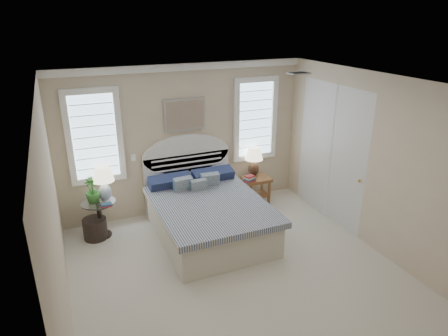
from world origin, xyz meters
TOP-DOWN VIEW (x-y plane):
  - floor at (0.00, 0.00)m, footprint 4.50×5.00m
  - ceiling at (0.00, 0.00)m, footprint 4.50×5.00m
  - wall_back at (0.00, 2.50)m, footprint 4.50×0.02m
  - wall_left at (-2.25, 0.00)m, footprint 0.02×5.00m
  - wall_right at (2.25, 0.00)m, footprint 0.02×5.00m
  - crown_molding at (0.00, 2.46)m, footprint 4.50×0.08m
  - hvac_vent at (1.20, 0.80)m, footprint 0.30×0.20m
  - switch_plate at (-0.95, 2.48)m, footprint 0.08×0.01m
  - window_left at (-1.55, 2.48)m, footprint 0.90×0.06m
  - window_right at (1.40, 2.48)m, footprint 0.90×0.06m
  - painting at (0.00, 2.46)m, footprint 0.74×0.04m
  - closet_door at (2.23, 1.20)m, footprint 0.02×1.80m
  - bed at (0.00, 1.46)m, footprint 1.72×2.28m
  - side_table_left at (-1.65, 2.05)m, footprint 0.56×0.56m
  - nightstand_right at (1.30, 2.15)m, footprint 0.50×0.40m
  - floor_pot at (-1.75, 2.02)m, footprint 0.42×0.42m
  - lamp_left at (-1.52, 2.09)m, footprint 0.40×0.40m
  - lamp_right at (1.30, 2.29)m, footprint 0.39×0.39m
  - potted_plant at (-1.71, 2.06)m, footprint 0.31×0.31m
  - books_left at (-1.54, 1.83)m, footprint 0.17×0.13m
  - books_right at (1.10, 2.06)m, footprint 0.24×0.20m

SIDE VIEW (x-z plane):
  - floor at x=0.00m, z-range -0.01..0.01m
  - floor_pot at x=-1.75m, z-range 0.00..0.35m
  - bed at x=0.00m, z-range -0.35..1.12m
  - nightstand_right at x=1.30m, z-range 0.12..0.65m
  - side_table_left at x=-1.65m, z-range 0.07..0.70m
  - books_right at x=1.10m, z-range 0.53..0.64m
  - books_left at x=-1.54m, z-range 0.63..0.67m
  - potted_plant at x=-1.71m, z-range 0.63..1.05m
  - lamp_right at x=1.30m, z-range 0.59..1.16m
  - lamp_left at x=-1.52m, z-range 0.69..1.27m
  - switch_plate at x=-0.95m, z-range 1.09..1.21m
  - closet_door at x=2.23m, z-range 0.00..2.40m
  - wall_back at x=0.00m, z-range 0.00..2.70m
  - wall_left at x=-2.25m, z-range 0.00..2.70m
  - wall_right at x=2.25m, z-range 0.00..2.70m
  - window_left at x=-1.55m, z-range 0.80..2.40m
  - window_right at x=1.40m, z-range 0.80..2.40m
  - painting at x=0.00m, z-range 1.53..2.11m
  - crown_molding at x=0.00m, z-range 2.58..2.70m
  - hvac_vent at x=1.20m, z-range 2.67..2.69m
  - ceiling at x=0.00m, z-range 2.70..2.71m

